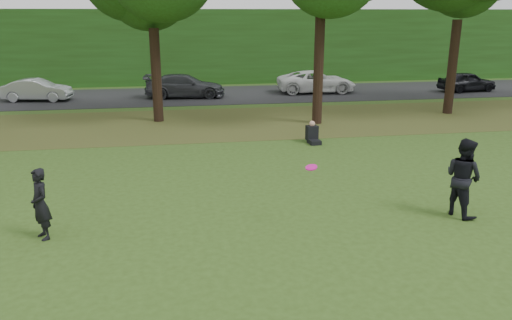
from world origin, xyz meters
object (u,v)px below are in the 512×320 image
Objects in this scene: player_right at (463,177)px; frisbee at (311,167)px; player_left at (40,204)px; seated_person at (313,135)px.

player_right is 6.70× the size of frisbee.
player_left reaches higher than frisbee.
seated_person is (2.15, 7.52, -1.12)m from frisbee.
frisbee is (-3.80, -0.08, 0.47)m from player_right.
frisbee reaches higher than seated_person.
player_right is at bearing 55.28° from player_left.
frisbee is 7.91m from seated_person.
seated_person is (-1.64, 7.44, -0.65)m from player_right.
player_left is 9.72m from player_right.
player_left is at bearing -143.13° from seated_person.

